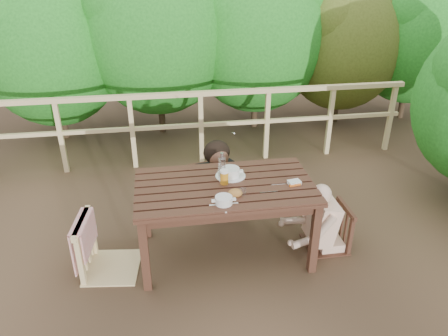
{
  "coord_description": "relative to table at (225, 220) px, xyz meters",
  "views": [
    {
      "loc": [
        -0.54,
        -3.35,
        2.68
      ],
      "look_at": [
        0.0,
        0.05,
        0.9
      ],
      "focal_mm": 34.72,
      "sensor_mm": 36.0,
      "label": 1
    }
  ],
  "objects": [
    {
      "name": "chair_left",
      "position": [
        -1.07,
        -0.07,
        0.13
      ],
      "size": [
        0.56,
        0.56,
        1.01
      ],
      "primitive_type": "cube",
      "rotation": [
        0.0,
        0.0,
        1.45
      ],
      "color": "#DDC185",
      "rests_on": "ground"
    },
    {
      "name": "table",
      "position": [
        0.0,
        0.0,
        0.0
      ],
      "size": [
        1.61,
        0.9,
        0.74
      ],
      "primitive_type": "cube",
      "color": "#3B2116",
      "rests_on": "ground"
    },
    {
      "name": "ground",
      "position": [
        0.0,
        0.0,
        -0.37
      ],
      "size": [
        60.0,
        60.0,
        0.0
      ],
      "primitive_type": "plane",
      "color": "brown",
      "rests_on": "ground"
    },
    {
      "name": "chair_right",
      "position": [
        1.0,
        -0.05,
        0.04
      ],
      "size": [
        0.41,
        0.41,
        0.82
      ],
      "primitive_type": "cube",
      "rotation": [
        0.0,
        0.0,
        -1.57
      ],
      "color": "#3B2116",
      "rests_on": "ground"
    },
    {
      "name": "hedge_row",
      "position": [
        0.4,
        3.2,
        1.53
      ],
      "size": [
        6.6,
        1.6,
        3.8
      ],
      "primitive_type": null,
      "color": "#21721E",
      "rests_on": "ground"
    },
    {
      "name": "railing",
      "position": [
        0.0,
        2.0,
        0.13
      ],
      "size": [
        5.6,
        0.1,
        1.01
      ],
      "primitive_type": "cube",
      "color": "#DDC185",
      "rests_on": "ground"
    },
    {
      "name": "woman",
      "position": [
        -0.0,
        0.92,
        0.27
      ],
      "size": [
        0.65,
        0.74,
        1.29
      ],
      "primitive_type": null,
      "rotation": [
        0.0,
        0.0,
        3.36
      ],
      "color": "black",
      "rests_on": "ground"
    },
    {
      "name": "beer_glass",
      "position": [
        -0.0,
        0.02,
        0.45
      ],
      "size": [
        0.08,
        0.08,
        0.15
      ],
      "primitive_type": "cylinder",
      "color": "#C87311",
      "rests_on": "table"
    },
    {
      "name": "butter_tub",
      "position": [
        0.62,
        -0.09,
        0.4
      ],
      "size": [
        0.12,
        0.1,
        0.05
      ],
      "primitive_type": "cube",
      "rotation": [
        0.0,
        0.0,
        0.17
      ],
      "color": "silver",
      "rests_on": "table"
    },
    {
      "name": "soup_far",
      "position": [
        0.08,
        0.15,
        0.42
      ],
      "size": [
        0.28,
        0.28,
        0.09
      ],
      "primitive_type": "cylinder",
      "color": "silver",
      "rests_on": "table"
    },
    {
      "name": "tumbler",
      "position": [
        0.13,
        -0.19,
        0.41
      ],
      "size": [
        0.06,
        0.06,
        0.07
      ],
      "primitive_type": "cylinder",
      "color": "white",
      "rests_on": "table"
    },
    {
      "name": "bread_roll",
      "position": [
        0.06,
        -0.2,
        0.41
      ],
      "size": [
        0.13,
        0.1,
        0.07
      ],
      "primitive_type": "ellipsoid",
      "color": "olive",
      "rests_on": "table"
    },
    {
      "name": "chair_far",
      "position": [
        -0.0,
        0.9,
        0.06
      ],
      "size": [
        0.51,
        0.51,
        0.86
      ],
      "primitive_type": "cube",
      "rotation": [
        0.0,
        0.0,
        0.22
      ],
      "color": "#3B2116",
      "rests_on": "ground"
    },
    {
      "name": "bottle",
      "position": [
        -0.01,
        0.11,
        0.51
      ],
      "size": [
        0.07,
        0.07,
        0.28
      ],
      "primitive_type": "cylinder",
      "color": "white",
      "rests_on": "table"
    },
    {
      "name": "diner_right",
      "position": [
        1.03,
        -0.05,
        0.2
      ],
      "size": [
        0.57,
        0.46,
        1.15
      ],
      "primitive_type": null,
      "rotation": [
        0.0,
        0.0,
        1.58
      ],
      "color": "beige",
      "rests_on": "ground"
    },
    {
      "name": "soup_near",
      "position": [
        -0.06,
        -0.32,
        0.41
      ],
      "size": [
        0.25,
        0.25,
        0.08
      ],
      "primitive_type": "cylinder",
      "color": "silver",
      "rests_on": "table"
    }
  ]
}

